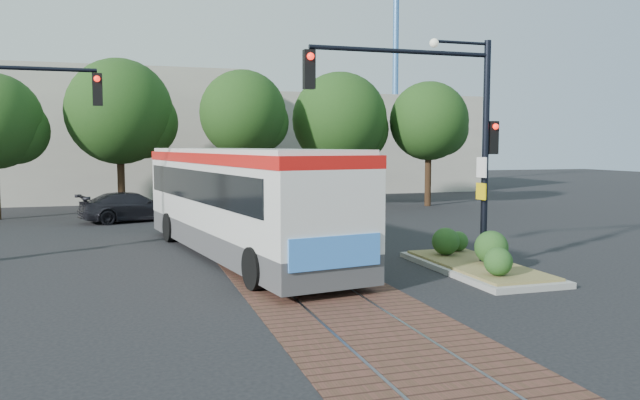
{
  "coord_description": "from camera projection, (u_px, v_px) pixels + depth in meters",
  "views": [
    {
      "loc": [
        -4.26,
        -15.69,
        3.4
      ],
      "look_at": [
        1.87,
        3.97,
        1.6
      ],
      "focal_mm": 35.0,
      "sensor_mm": 36.0,
      "label": 1
    }
  ],
  "objects": [
    {
      "name": "warehouses",
      "position": [
        181.0,
        140.0,
        43.33
      ],
      "size": [
        40.0,
        13.0,
        8.0
      ],
      "color": "#ADA899",
      "rests_on": "ground"
    },
    {
      "name": "parked_car",
      "position": [
        132.0,
        207.0,
        27.99
      ],
      "size": [
        4.9,
        3.09,
        1.32
      ],
      "primitive_type": "imported",
      "rotation": [
        0.0,
        0.0,
        1.86
      ],
      "color": "black",
      "rests_on": "ground"
    },
    {
      "name": "tree_row",
      "position": [
        236.0,
        117.0,
        32.03
      ],
      "size": [
        26.4,
        5.6,
        7.67
      ],
      "color": "#382314",
      "rests_on": "ground"
    },
    {
      "name": "city_bus",
      "position": [
        239.0,
        197.0,
        19.07
      ],
      "size": [
        4.67,
        12.61,
        3.31
      ],
      "rotation": [
        0.0,
        0.0,
        0.17
      ],
      "color": "#434345",
      "rests_on": "ground"
    },
    {
      "name": "signal_pole_main",
      "position": [
        445.0,
        117.0,
        16.5
      ],
      "size": [
        5.49,
        0.46,
        6.0
      ],
      "color": "black",
      "rests_on": "ground"
    },
    {
      "name": "ground",
      "position": [
        297.0,
        274.0,
        16.48
      ],
      "size": [
        120.0,
        120.0,
        0.0
      ],
      "primitive_type": "plane",
      "color": "black",
      "rests_on": "ground"
    },
    {
      "name": "trackbed",
      "position": [
        265.0,
        250.0,
        20.29
      ],
      "size": [
        3.6,
        40.0,
        0.02
      ],
      "color": "#563127",
      "rests_on": "ground"
    },
    {
      "name": "crane",
      "position": [
        396.0,
        58.0,
        53.21
      ],
      "size": [
        8.0,
        0.5,
        18.0
      ],
      "color": "#3F72B2",
      "rests_on": "ground"
    },
    {
      "name": "traffic_island",
      "position": [
        476.0,
        258.0,
        17.03
      ],
      "size": [
        2.2,
        5.2,
        1.13
      ],
      "color": "gray",
      "rests_on": "ground"
    }
  ]
}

